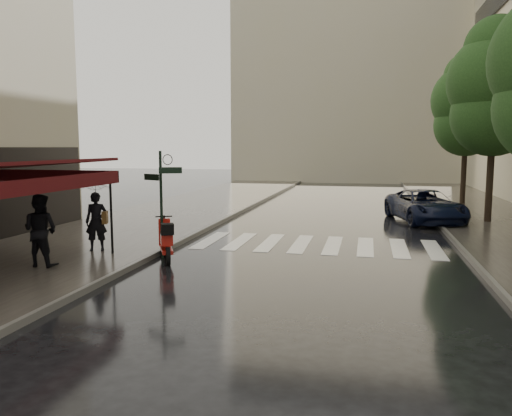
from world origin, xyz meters
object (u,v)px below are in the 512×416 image
at_px(pedestrian_terrace, 40,230).
at_px(scooter, 166,241).
at_px(pedestrian_with_umbrella, 96,195).
at_px(parked_car, 425,206).

distance_m(pedestrian_terrace, scooter, 3.29).
distance_m(pedestrian_with_umbrella, pedestrian_terrace, 2.25).
bearing_deg(parked_car, pedestrian_terrace, -148.52).
bearing_deg(scooter, pedestrian_terrace, -174.15).
relative_size(pedestrian_terrace, scooter, 1.13).
height_order(pedestrian_terrace, scooter, pedestrian_terrace).
bearing_deg(parked_car, pedestrian_with_umbrella, -153.40).
relative_size(pedestrian_terrace, parked_car, 0.38).
bearing_deg(scooter, pedestrian_with_umbrella, 144.96).
height_order(pedestrian_with_umbrella, pedestrian_terrace, pedestrian_with_umbrella).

